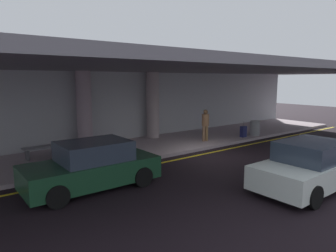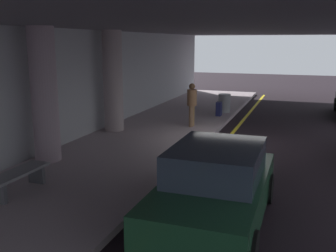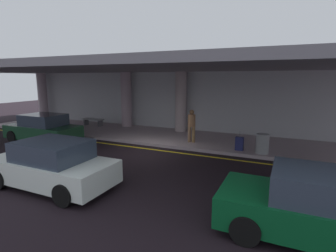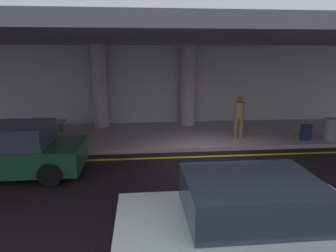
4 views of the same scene
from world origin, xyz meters
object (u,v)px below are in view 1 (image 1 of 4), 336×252
Objects in this scene: support_column_left_mid at (84,110)px; traveler_with_luggage at (205,123)px; support_column_center at (153,105)px; car_white at (310,166)px; car_dark_green_no2 at (92,166)px; suitcase_upright_primary at (243,132)px; bench_metal at (43,149)px; trash_bin_steel at (255,128)px.

traveler_with_luggage is (5.62, -2.54, -0.86)m from support_column_left_mid.
traveler_with_luggage is at bearing -24.31° from support_column_left_mid.
car_white is (-0.56, -9.37, -1.26)m from support_column_center.
support_column_center is at bearing -143.42° from car_dark_green_no2.
car_white is at bearing 137.53° from car_dark_green_no2.
suitcase_upright_primary reaches higher than bench_metal.
traveler_with_luggage is at bearing 175.56° from suitcase_upright_primary.
traveler_with_luggage is (1.62, -2.54, -0.86)m from support_column_center.
car_dark_green_no2 reaches higher than trash_bin_steel.
trash_bin_steel is (5.69, 6.25, -0.14)m from car_white.
support_column_left_mid is 0.89× the size of car_white.
trash_bin_steel is at bearing -11.25° from bench_metal.
support_column_left_mid reaches higher than traveler_with_luggage.
support_column_center is (4.00, 0.00, 0.00)m from support_column_left_mid.
car_white is 4.82× the size of trash_bin_steel.
traveler_with_luggage is 2.65m from suitcase_upright_primary.
support_column_left_mid is 4.06× the size of suitcase_upright_primary.
support_column_left_mid is 4.29× the size of trash_bin_steel.
car_dark_green_no2 is 11.25m from trash_bin_steel.
car_dark_green_no2 is at bearing -86.06° from bench_metal.
support_column_left_mid is 9.74m from trash_bin_steel.
support_column_center is 6.46m from bench_metal.
traveler_with_luggage is at bearing -57.45° from support_column_center.
car_white is 4.56× the size of suitcase_upright_primary.
car_dark_green_no2 is 10.29m from suitcase_upright_primary.
car_dark_green_no2 is at bearing 104.05° from traveler_with_luggage.
suitcase_upright_primary is at bearing -20.70° from support_column_left_mid.
support_column_left_mid is 5.67m from car_dark_green_no2.
suitcase_upright_primary reaches higher than trash_bin_steel.
support_column_left_mid is 2.17× the size of traveler_with_luggage.
car_white is at bearing -132.29° from trash_bin_steel.
suitcase_upright_primary is (10.07, 2.10, -0.25)m from car_dark_green_no2.
support_column_left_mid is 4.00m from support_column_center.
bench_metal is at bearing -90.58° from car_dark_green_no2.
support_column_left_mid reaches higher than suitcase_upright_primary.
support_column_center is at bearing 0.00° from support_column_left_mid.
traveler_with_luggage is (2.18, 6.83, 0.40)m from car_white.
car_dark_green_no2 reaches higher than suitcase_upright_primary.
suitcase_upright_primary is at bearing 177.67° from trash_bin_steel.
support_column_left_mid is at bearing 105.91° from car_white.
support_column_left_mid is at bearing 60.50° from traveler_with_luggage.
suitcase_upright_primary is at bearing -107.17° from traveler_with_luggage.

